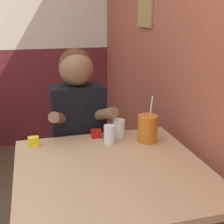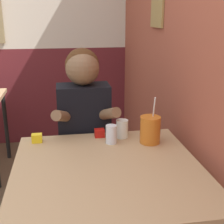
# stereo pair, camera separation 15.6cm
# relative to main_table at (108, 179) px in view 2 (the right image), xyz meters

# --- Properties ---
(brick_wall_right) EXTENTS (0.08, 4.56, 2.70)m
(brick_wall_right) POSITION_rel_main_table_xyz_m (0.56, 0.94, 0.67)
(brick_wall_right) COLOR #9E4C38
(brick_wall_right) RESTS_ON ground_plane
(back_wall) EXTENTS (5.57, 0.09, 2.70)m
(back_wall) POSITION_rel_main_table_xyz_m (-0.76, 2.25, 0.67)
(back_wall) COLOR beige
(back_wall) RESTS_ON ground_plane
(main_table) EXTENTS (0.93, 0.94, 0.75)m
(main_table) POSITION_rel_main_table_xyz_m (0.00, 0.00, 0.00)
(main_table) COLOR tan
(main_table) RESTS_ON ground_plane
(person_seated) EXTENTS (0.42, 0.41, 1.27)m
(person_seated) POSITION_rel_main_table_xyz_m (-0.07, 0.59, -0.01)
(person_seated) COLOR black
(person_seated) RESTS_ON ground_plane
(cocktail_pitcher) EXTENTS (0.12, 0.12, 0.28)m
(cocktail_pitcher) POSITION_rel_main_table_xyz_m (0.29, 0.27, 0.15)
(cocktail_pitcher) COLOR #C6661E
(cocktail_pitcher) RESTS_ON main_table
(glass_near_pitcher) EXTENTS (0.06, 0.06, 0.11)m
(glass_near_pitcher) POSITION_rel_main_table_xyz_m (0.06, 0.30, 0.12)
(glass_near_pitcher) COLOR silver
(glass_near_pitcher) RESTS_ON main_table
(glass_center) EXTENTS (0.07, 0.07, 0.11)m
(glass_center) POSITION_rel_main_table_xyz_m (0.14, 0.38, 0.12)
(glass_center) COLOR silver
(glass_center) RESTS_ON main_table
(condiment_ketchup) EXTENTS (0.06, 0.04, 0.05)m
(condiment_ketchup) POSITION_rel_main_table_xyz_m (0.01, 0.40, 0.09)
(condiment_ketchup) COLOR #B7140F
(condiment_ketchup) RESTS_ON main_table
(condiment_mustard) EXTENTS (0.06, 0.04, 0.05)m
(condiment_mustard) POSITION_rel_main_table_xyz_m (-0.37, 0.38, 0.09)
(condiment_mustard) COLOR yellow
(condiment_mustard) RESTS_ON main_table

